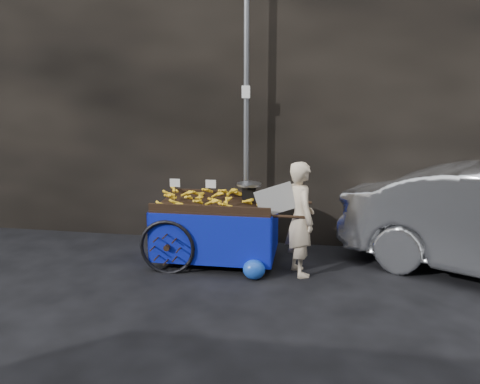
# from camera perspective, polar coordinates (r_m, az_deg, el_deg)

# --- Properties ---
(ground) EXTENTS (80.00, 80.00, 0.00)m
(ground) POSITION_cam_1_polar(r_m,az_deg,el_deg) (6.29, -3.90, -10.42)
(ground) COLOR black
(ground) RESTS_ON ground
(building_wall) EXTENTS (13.50, 2.00, 5.00)m
(building_wall) POSITION_cam_1_polar(r_m,az_deg,el_deg) (8.29, 2.87, 12.85)
(building_wall) COLOR black
(building_wall) RESTS_ON ground
(street_pole) EXTENTS (0.12, 0.10, 4.00)m
(street_pole) POSITION_cam_1_polar(r_m,az_deg,el_deg) (7.03, 0.78, 8.90)
(street_pole) COLOR slate
(street_pole) RESTS_ON ground
(banana_cart) EXTENTS (2.29, 1.17, 1.24)m
(banana_cart) POSITION_cam_1_polar(r_m,az_deg,el_deg) (6.66, -3.34, -2.14)
(banana_cart) COLOR black
(banana_cart) RESTS_ON ground
(vendor) EXTENTS (0.90, 0.66, 1.53)m
(vendor) POSITION_cam_1_polar(r_m,az_deg,el_deg) (6.23, 7.36, -3.25)
(vendor) COLOR beige
(vendor) RESTS_ON ground
(plastic_bag) EXTENTS (0.29, 0.24, 0.27)m
(plastic_bag) POSITION_cam_1_polar(r_m,az_deg,el_deg) (6.20, 1.72, -9.43)
(plastic_bag) COLOR #1745B3
(plastic_bag) RESTS_ON ground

